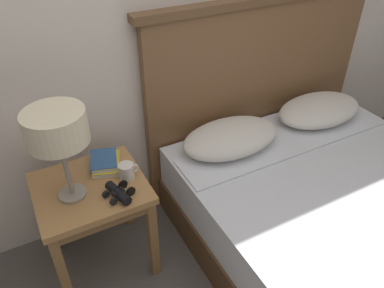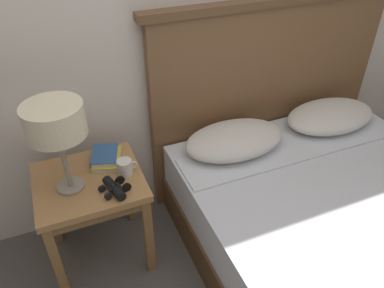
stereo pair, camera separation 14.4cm
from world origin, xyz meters
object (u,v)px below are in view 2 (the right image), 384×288
at_px(bed, 335,218).
at_px(binoculars_pair, 114,188).
at_px(book_stacked_on_top, 104,155).
at_px(nightstand, 91,192).
at_px(book_on_nightstand, 106,159).
at_px(table_lamp, 55,123).
at_px(coffee_mug, 125,168).

height_order(bed, binoculars_pair, bed).
bearing_deg(book_stacked_on_top, nightstand, -135.03).
xyz_separation_m(nightstand, book_stacked_on_top, (0.11, 0.11, 0.13)).
distance_m(nightstand, book_on_nightstand, 0.19).
relative_size(table_lamp, binoculars_pair, 2.74).
distance_m(table_lamp, book_stacked_on_top, 0.40).
relative_size(nightstand, coffee_mug, 5.49).
xyz_separation_m(bed, book_stacked_on_top, (-1.08, 0.59, 0.32)).
relative_size(bed, book_on_nightstand, 7.83).
bearing_deg(book_stacked_on_top, coffee_mug, -61.93).
height_order(table_lamp, coffee_mug, table_lamp).
distance_m(nightstand, coffee_mug, 0.23).
relative_size(table_lamp, book_stacked_on_top, 2.23).
bearing_deg(table_lamp, book_stacked_on_top, 34.81).
distance_m(book_on_nightstand, binoculars_pair, 0.25).
relative_size(bed, book_stacked_on_top, 8.84).
xyz_separation_m(table_lamp, coffee_mug, (0.27, -0.01, -0.32)).
xyz_separation_m(book_on_nightstand, coffee_mug, (0.07, -0.14, 0.03)).
height_order(binoculars_pair, coffee_mug, coffee_mug).
xyz_separation_m(binoculars_pair, coffee_mug, (0.08, 0.10, 0.02)).
height_order(bed, book_on_nightstand, bed).
relative_size(table_lamp, book_on_nightstand, 1.97).
relative_size(bed, coffee_mug, 17.39).
relative_size(book_on_nightstand, book_stacked_on_top, 1.13).
bearing_deg(coffee_mug, table_lamp, 178.34).
relative_size(nightstand, binoculars_pair, 3.43).
bearing_deg(coffee_mug, binoculars_pair, -127.75).
height_order(nightstand, table_lamp, table_lamp).
distance_m(bed, binoculars_pair, 1.18).
bearing_deg(bed, book_stacked_on_top, 151.25).
bearing_deg(bed, table_lamp, 160.19).
xyz_separation_m(book_stacked_on_top, binoculars_pair, (-0.00, -0.25, -0.02)).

